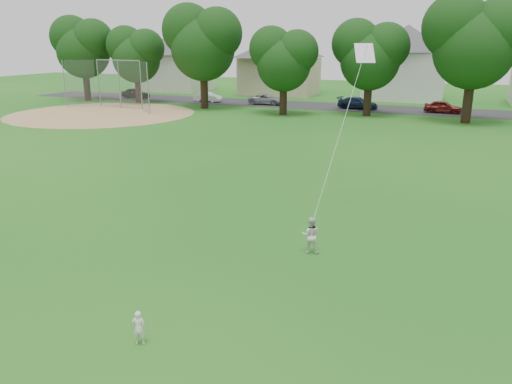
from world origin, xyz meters
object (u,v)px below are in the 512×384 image
at_px(kite, 340,133).
at_px(baseball_backstop, 116,85).
at_px(toddler, 139,328).
at_px(older_boy, 311,235).

height_order(kite, baseball_backstop, kite).
relative_size(toddler, baseball_backstop, 0.08).
distance_m(older_boy, baseball_backstop, 41.00).
bearing_deg(toddler, kite, -126.18).
relative_size(older_boy, kite, 0.16).
xyz_separation_m(older_boy, baseball_backstop, (-29.24, 28.68, 1.84)).
bearing_deg(toddler, older_boy, -130.04).
relative_size(older_boy, baseball_backstop, 0.11).
xyz_separation_m(older_boy, kite, (0.24, 2.70, 3.02)).
relative_size(kite, baseball_backstop, 0.69).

